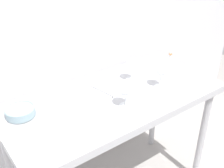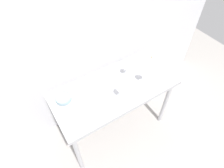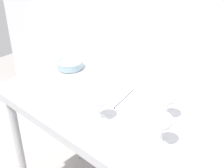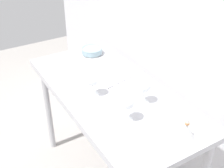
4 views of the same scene
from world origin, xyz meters
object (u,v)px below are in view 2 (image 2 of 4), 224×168
wine_glass_near_right (143,73)px  wine_glass_far_right (126,67)px  wine_glass_near_center (121,89)px  open_notebook (107,83)px  tasting_bowl (63,98)px  tasting_sheet_upper (91,100)px  decanter_funnel (151,60)px

wine_glass_near_right → wine_glass_far_right: (-0.09, 0.18, -0.01)m
wine_glass_near_center → wine_glass_near_right: bearing=7.7°
open_notebook → tasting_bowl: tasting_bowl is taller
wine_glass_near_right → tasting_sheet_upper: size_ratio=0.76×
decanter_funnel → wine_glass_far_right: bearing=180.0°
wine_glass_near_center → decanter_funnel: (0.60, 0.23, -0.07)m
tasting_bowl → decanter_funnel: size_ratio=1.22×
wine_glass_near_center → tasting_bowl: bearing=153.1°
open_notebook → decanter_funnel: size_ratio=2.96×
wine_glass_near_right → tasting_bowl: wine_glass_near_right is taller
wine_glass_near_center → wine_glass_far_right: wine_glass_far_right is taller
tasting_sheet_upper → decanter_funnel: decanter_funnel is taller
wine_glass_far_right → tasting_sheet_upper: 0.55m
tasting_bowl → tasting_sheet_upper: bearing=-33.7°
wine_glass_near_center → tasting_bowl: (-0.53, 0.27, -0.08)m
wine_glass_far_right → tasting_bowl: 0.77m
decanter_funnel → tasting_sheet_upper: bearing=-172.5°
wine_glass_near_right → decanter_funnel: size_ratio=1.23×
wine_glass_near_right → tasting_bowl: 0.89m
wine_glass_near_center → decanter_funnel: wine_glass_near_center is taller
wine_glass_near_right → open_notebook: size_ratio=0.42×
wine_glass_near_center → tasting_bowl: wine_glass_near_center is taller
wine_glass_near_center → wine_glass_far_right: bearing=44.4°
tasting_sheet_upper → decanter_funnel: bearing=-29.7°
open_notebook → decanter_funnel: bearing=-10.9°
wine_glass_near_center → wine_glass_far_right: (0.23, 0.23, 0.00)m
decanter_funnel → tasting_bowl: bearing=177.8°
wine_glass_near_right → tasting_sheet_upper: bearing=174.0°
wine_glass_far_right → decanter_funnel: (0.37, -0.00, -0.07)m
wine_glass_near_right → tasting_sheet_upper: 0.63m
open_notebook → wine_glass_far_right: bearing=-10.1°
wine_glass_far_right → tasting_sheet_upper: (-0.52, -0.12, -0.11)m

